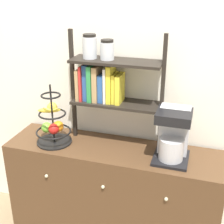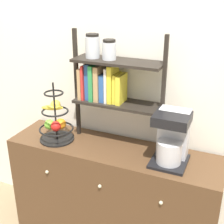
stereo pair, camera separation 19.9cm
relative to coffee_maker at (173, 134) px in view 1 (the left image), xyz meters
name	(u,v)px [view 1 (the left image)]	position (x,y,z in m)	size (l,w,h in m)	color
wall_back	(123,64)	(-0.39, 0.24, 0.36)	(7.00, 0.05, 2.60)	silver
sideboard	(112,196)	(-0.39, 0.00, -0.55)	(1.46, 0.41, 0.78)	#4C331E
coffee_maker	(173,134)	(0.00, 0.00, 0.00)	(0.22, 0.24, 0.33)	black
fruit_stand	(53,124)	(-0.81, -0.04, -0.03)	(0.24, 0.24, 0.42)	black
shelf_hutch	(104,79)	(-0.48, 0.10, 0.28)	(0.63, 0.20, 0.76)	black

